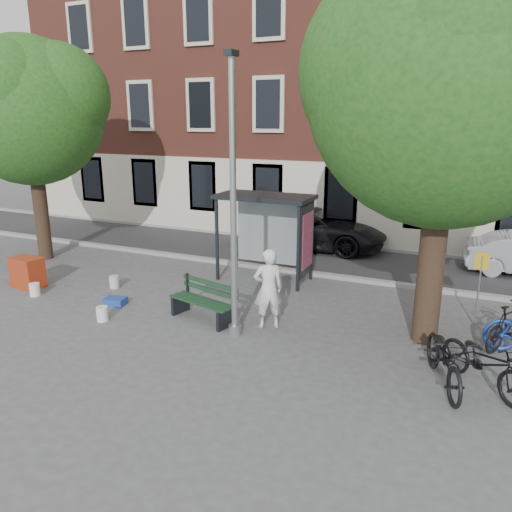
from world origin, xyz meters
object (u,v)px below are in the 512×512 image
object	(u,v)px
bus_shelter	(278,219)
bike_a	(485,362)
car_dark	(313,228)
red_stand	(27,272)
bench	(204,303)
notice_sign	(480,274)
bike_c	(445,358)
painter	(268,288)
lamppost	(233,215)
bike_d	(509,326)

from	to	relation	value
bus_shelter	bike_a	world-z (taller)	bus_shelter
car_dark	red_stand	xyz separation A→B (m)	(-6.14, -7.92, -0.31)
bench	notice_sign	world-z (taller)	notice_sign
bus_shelter	bike_c	size ratio (longest dim) A/B	1.34
painter	bench	world-z (taller)	painter
bus_shelter	bike_c	world-z (taller)	bus_shelter
red_stand	notice_sign	world-z (taller)	notice_sign
lamppost	bike_a	world-z (taller)	lamppost
lamppost	bike_a	xyz separation A→B (m)	(5.21, -0.25, -2.24)
car_dark	notice_sign	bearing A→B (deg)	-134.65
bike_a	red_stand	bearing A→B (deg)	129.55
car_dark	notice_sign	size ratio (longest dim) A/B	3.05
lamppost	red_stand	size ratio (longest dim) A/B	6.79
bike_c	notice_sign	world-z (taller)	notice_sign
red_stand	notice_sign	bearing A→B (deg)	11.31
painter	bike_c	xyz separation A→B (m)	(4.02, -1.15, -0.40)
bike_a	car_dark	size ratio (longest dim) A/B	0.37
bench	bike_a	xyz separation A→B (m)	(6.31, -0.74, 0.11)
painter	bike_d	size ratio (longest dim) A/B	1.13
car_dark	lamppost	bearing A→B (deg)	-175.50
bike_a	bike_c	size ratio (longest dim) A/B	0.97
bike_c	lamppost	bearing A→B (deg)	154.84
bike_d	car_dark	size ratio (longest dim) A/B	0.31
bike_c	bus_shelter	bearing A→B (deg)	118.77
bus_shelter	bike_d	size ratio (longest dim) A/B	1.68
painter	bike_d	world-z (taller)	painter
bike_d	red_stand	distance (m)	12.78
notice_sign	bus_shelter	bearing A→B (deg)	167.03
bus_shelter	red_stand	bearing A→B (deg)	-150.49
bike_c	bench	bearing A→B (deg)	150.95
painter	red_stand	size ratio (longest dim) A/B	2.14
notice_sign	bike_a	bearing A→B (deg)	-86.90
bus_shelter	red_stand	xyz separation A→B (m)	(-6.41, -3.63, -1.47)
bench	car_dark	distance (m)	7.92
car_dark	red_stand	world-z (taller)	car_dark
bike_c	red_stand	xyz separation A→B (m)	(-11.56, 0.89, -0.11)
lamppost	bus_shelter	distance (m)	4.24
bench	car_dark	xyz separation A→B (m)	(0.21, 7.91, 0.33)
bus_shelter	bench	bearing A→B (deg)	-97.68
lamppost	red_stand	xyz separation A→B (m)	(-7.02, 0.48, -2.33)
bike_a	bike_d	distance (m)	2.13
bike_d	notice_sign	bearing A→B (deg)	-25.38
bike_a	red_stand	size ratio (longest dim) A/B	2.29
bus_shelter	painter	world-z (taller)	bus_shelter
painter	bench	size ratio (longest dim) A/B	1.01
lamppost	bike_d	distance (m)	6.39
bike_a	red_stand	distance (m)	12.26
painter	car_dark	size ratio (longest dim) A/B	0.35
bench	bus_shelter	bearing A→B (deg)	96.89
lamppost	car_dark	bearing A→B (deg)	96.01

